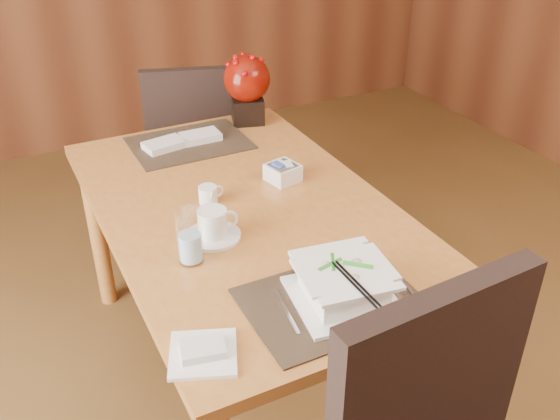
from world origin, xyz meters
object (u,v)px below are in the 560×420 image
dining_table (247,231)px  berry_decor (247,85)px  soup_setting (344,285)px  water_glass (190,236)px  creamer_jug (208,195)px  sugar_caddy (283,173)px  far_chair (194,145)px  bread_plate (203,354)px  coffee_cup (213,226)px

dining_table → berry_decor: berry_decor is taller
berry_decor → soup_setting: bearing=-102.6°
soup_setting → water_glass: bearing=138.0°
creamer_jug → sugar_caddy: size_ratio=0.80×
dining_table → far_chair: far_chair is taller
dining_table → creamer_jug: size_ratio=18.60×
water_glass → bread_plate: 0.40m
soup_setting → sugar_caddy: size_ratio=2.89×
coffee_cup → berry_decor: (0.46, 0.78, 0.12)m
dining_table → water_glass: water_glass is taller
far_chair → berry_decor: bearing=130.6°
coffee_cup → sugar_caddy: size_ratio=1.65×
water_glass → bread_plate: size_ratio=1.07×
berry_decor → bread_plate: (-0.67, -1.24, -0.16)m
dining_table → creamer_jug: (-0.10, 0.08, 0.13)m
creamer_jug → berry_decor: bearing=50.4°
coffee_cup → berry_decor: size_ratio=0.59×
creamer_jug → berry_decor: (0.40, 0.57, 0.13)m
soup_setting → far_chair: (0.13, 1.55, -0.27)m
dining_table → water_glass: bearing=-141.4°
soup_setting → berry_decor: size_ratio=1.02×
water_glass → sugar_caddy: water_glass is taller
creamer_jug → bread_plate: bearing=-116.6°
dining_table → sugar_caddy: 0.25m
coffee_cup → creamer_jug: (0.06, 0.21, -0.01)m
soup_setting → coffee_cup: bearing=121.8°
dining_table → far_chair: (0.16, 0.99, -0.12)m
coffee_cup → dining_table: bearing=37.3°
soup_setting → water_glass: size_ratio=1.74×
far_chair → sugar_caddy: bearing=109.8°
soup_setting → coffee_cup: soup_setting is taller
creamer_jug → far_chair: 0.97m
water_glass → creamer_jug: 0.34m
dining_table → coffee_cup: (-0.16, -0.12, 0.14)m
dining_table → creamer_jug: bearing=140.7°
soup_setting → bread_plate: size_ratio=1.87×
sugar_caddy → far_chair: far_chair is taller
bread_plate → sugar_caddy: bearing=50.9°
dining_table → coffee_cup: coffee_cup is taller
dining_table → bread_plate: bearing=-122.3°
berry_decor → bread_plate: berry_decor is taller
creamer_jug → berry_decor: size_ratio=0.28×
water_glass → soup_setting: bearing=-50.0°
creamer_jug → bread_plate: creamer_jug is taller
berry_decor → far_chair: 0.53m
water_glass → sugar_caddy: size_ratio=1.66×
creamer_jug → far_chair: size_ratio=0.09×
creamer_jug → water_glass: bearing=-123.8°
creamer_jug → sugar_caddy: bearing=0.5°
water_glass → far_chair: (0.42, 1.20, -0.30)m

